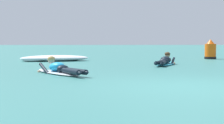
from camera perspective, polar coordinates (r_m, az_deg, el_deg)
ground_plane at (r=17.38m, az=4.02°, el=0.29°), size 120.00×120.00×0.00m
surfer_near at (r=10.23m, az=-8.29°, el=-1.15°), size 1.78×2.43×0.55m
surfer_far at (r=14.00m, az=8.38°, el=0.06°), size 1.28×2.42×0.53m
whitewater_front at (r=16.78m, az=-9.02°, el=0.58°), size 3.30×1.82×0.27m
channel_marker_buoy at (r=19.10m, az=15.28°, el=1.67°), size 0.60×0.60×1.02m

